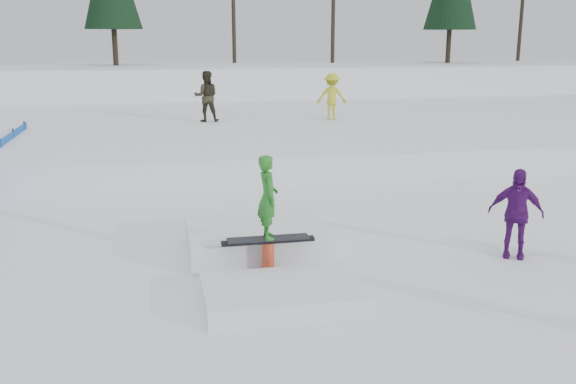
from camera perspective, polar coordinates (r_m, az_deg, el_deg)
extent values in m
plane|color=white|center=(10.72, -0.46, -8.35)|extent=(120.00, 120.00, 0.00)
cube|color=white|center=(39.90, -8.99, 9.48)|extent=(60.00, 14.00, 2.40)
cube|color=white|center=(26.08, -7.35, 5.60)|extent=(50.00, 18.00, 0.80)
cylinder|color=black|center=(20.95, -24.13, 2.95)|extent=(0.05, 0.05, 1.10)
cylinder|color=black|center=(22.79, -23.15, 3.83)|extent=(0.05, 0.05, 1.10)
cylinder|color=black|center=(24.63, -22.31, 4.57)|extent=(0.05, 0.05, 1.10)
cylinder|color=black|center=(38.31, -15.12, 12.31)|extent=(0.30, 0.30, 2.00)
cylinder|color=black|center=(41.80, 14.07, 12.45)|extent=(0.30, 0.30, 2.00)
imported|color=black|center=(25.09, -7.27, 8.43)|extent=(0.99, 0.80, 1.94)
imported|color=gold|center=(25.62, 3.91, 8.47)|extent=(1.32, 0.99, 1.81)
imported|color=#4D1266|center=(12.56, 19.58, -1.79)|extent=(1.06, 0.84, 1.69)
cube|color=white|center=(12.28, -2.81, -4.12)|extent=(2.60, 2.20, 0.54)
cube|color=white|center=(10.01, -0.55, -9.08)|extent=(2.40, 1.60, 0.30)
cylinder|color=#CC512F|center=(11.15, -1.75, -7.31)|extent=(0.44, 0.44, 0.06)
cylinder|color=#CC512F|center=(11.05, -1.76, -6.00)|extent=(0.20, 0.20, 0.60)
cube|color=black|center=(10.95, -1.78, -4.37)|extent=(1.60, 0.16, 0.06)
cube|color=black|center=(10.93, -1.78, -4.15)|extent=(1.40, 0.28, 0.03)
imported|color=#237720|center=(10.73, -1.81, -0.45)|extent=(0.34, 0.52, 1.42)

